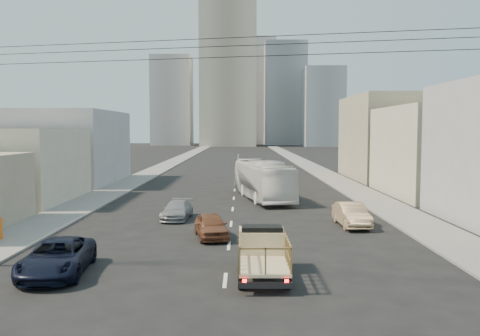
{
  "coord_description": "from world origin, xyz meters",
  "views": [
    {
      "loc": [
        0.62,
        -17.58,
        5.91
      ],
      "look_at": [
        0.56,
        14.43,
        3.5
      ],
      "focal_mm": 38.0,
      "sensor_mm": 36.0,
      "label": 1
    }
  ],
  "objects_px": {
    "sedan_grey": "(177,210)",
    "flatbed_pickup": "(263,250)",
    "city_bus": "(263,180)",
    "navy_pickup": "(57,257)",
    "sedan_tan": "(352,215)",
    "sedan_brown": "(211,226)"
  },
  "relations": [
    {
      "from": "flatbed_pickup",
      "to": "sedan_tan",
      "type": "distance_m",
      "value": 12.23
    },
    {
      "from": "flatbed_pickup",
      "to": "sedan_brown",
      "type": "relative_size",
      "value": 1.12
    },
    {
      "from": "flatbed_pickup",
      "to": "sedan_brown",
      "type": "height_order",
      "value": "flatbed_pickup"
    },
    {
      "from": "sedan_brown",
      "to": "sedan_tan",
      "type": "height_order",
      "value": "sedan_tan"
    },
    {
      "from": "navy_pickup",
      "to": "sedan_tan",
      "type": "distance_m",
      "value": 17.7
    },
    {
      "from": "flatbed_pickup",
      "to": "sedan_brown",
      "type": "xyz_separation_m",
      "value": [
        -2.5,
        7.38,
        -0.42
      ]
    },
    {
      "from": "sedan_tan",
      "to": "sedan_grey",
      "type": "bearing_deg",
      "value": 164.86
    },
    {
      "from": "sedan_tan",
      "to": "sedan_brown",
      "type": "bearing_deg",
      "value": -160.85
    },
    {
      "from": "city_bus",
      "to": "sedan_tan",
      "type": "relative_size",
      "value": 2.73
    },
    {
      "from": "flatbed_pickup",
      "to": "navy_pickup",
      "type": "relative_size",
      "value": 0.86
    },
    {
      "from": "city_bus",
      "to": "sedan_grey",
      "type": "xyz_separation_m",
      "value": [
        -6.11,
        -9.8,
        -1.06
      ]
    },
    {
      "from": "city_bus",
      "to": "navy_pickup",
      "type": "bearing_deg",
      "value": -123.27
    },
    {
      "from": "navy_pickup",
      "to": "sedan_grey",
      "type": "distance_m",
      "value": 13.32
    },
    {
      "from": "sedan_grey",
      "to": "flatbed_pickup",
      "type": "bearing_deg",
      "value": -64.79
    },
    {
      "from": "flatbed_pickup",
      "to": "sedan_grey",
      "type": "relative_size",
      "value": 1.07
    },
    {
      "from": "flatbed_pickup",
      "to": "city_bus",
      "type": "bearing_deg",
      "value": 87.52
    },
    {
      "from": "flatbed_pickup",
      "to": "sedan_grey",
      "type": "bearing_deg",
      "value": 111.18
    },
    {
      "from": "flatbed_pickup",
      "to": "sedan_tan",
      "type": "xyz_separation_m",
      "value": [
        5.91,
        10.7,
        -0.38
      ]
    },
    {
      "from": "flatbed_pickup",
      "to": "city_bus",
      "type": "height_order",
      "value": "city_bus"
    },
    {
      "from": "flatbed_pickup",
      "to": "city_bus",
      "type": "xyz_separation_m",
      "value": [
        0.99,
        23.0,
        0.56
      ]
    },
    {
      "from": "flatbed_pickup",
      "to": "city_bus",
      "type": "relative_size",
      "value": 0.37
    },
    {
      "from": "sedan_brown",
      "to": "sedan_tan",
      "type": "xyz_separation_m",
      "value": [
        8.42,
        3.32,
        0.05
      ]
    }
  ]
}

